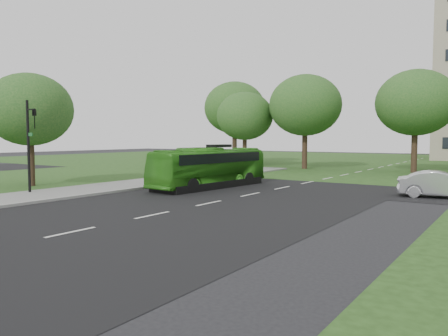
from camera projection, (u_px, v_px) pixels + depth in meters
name	position (u px, v px, depth m)	size (l,w,h in m)	color
ground	(183.00, 209.00, 19.89)	(160.00, 160.00, 0.00)	black
street_surfaces	(343.00, 174.00, 38.86)	(120.00, 120.00, 0.15)	black
tree_park_a	(245.00, 116.00, 48.03)	(6.22, 6.22, 8.26)	black
tree_park_b	(305.00, 105.00, 44.98)	(7.43, 7.43, 9.74)	black
tree_park_c	(416.00, 103.00, 40.07)	(7.15, 7.15, 9.50)	black
tree_park_f	(235.00, 108.00, 55.10)	(7.71, 7.71, 10.29)	black
tree_side_near	(30.00, 110.00, 28.99)	(5.66, 5.66, 7.52)	black
bus	(210.00, 167.00, 28.44)	(2.19, 9.37, 2.61)	#35901E
sedan	(441.00, 185.00, 23.53)	(1.53, 4.39, 1.45)	silver
traffic_light	(30.00, 139.00, 24.63)	(0.87, 0.26, 5.36)	black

